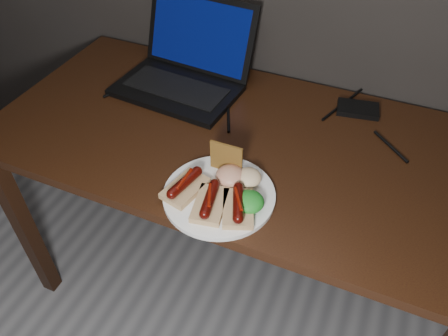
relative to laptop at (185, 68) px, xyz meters
name	(u,v)px	position (x,y,z in m)	size (l,w,h in m)	color
desk	(236,158)	(0.25, -0.18, -0.14)	(1.40, 0.70, 0.75)	black
laptop	(185,68)	(0.00, 0.00, 0.00)	(0.40, 0.35, 0.25)	black
hard_drive	(358,109)	(0.54, 0.07, -0.05)	(0.12, 0.08, 0.02)	black
desk_cables	(262,108)	(0.28, -0.04, -0.05)	(0.92, 0.37, 0.01)	black
plate	(219,195)	(0.30, -0.42, -0.05)	(0.27, 0.27, 0.01)	white
bread_sausage_left	(185,186)	(0.22, -0.44, -0.03)	(0.09, 0.13, 0.04)	tan
bread_sausage_center	(210,202)	(0.30, -0.47, -0.03)	(0.09, 0.13, 0.04)	tan
bread_sausage_right	(238,206)	(0.37, -0.45, -0.03)	(0.11, 0.13, 0.04)	tan
crispbread	(226,158)	(0.29, -0.34, 0.00)	(0.09, 0.01, 0.09)	olive
salad_greens	(249,202)	(0.39, -0.43, -0.02)	(0.07, 0.07, 0.04)	#135F13
salsa_mound	(230,176)	(0.31, -0.37, -0.02)	(0.07, 0.07, 0.04)	#9C0F0F
coleslaw_mound	(249,177)	(0.35, -0.36, -0.03)	(0.06, 0.06, 0.04)	silver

